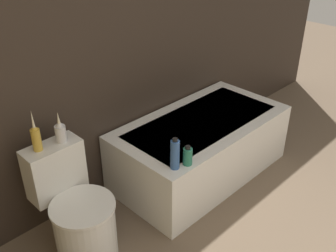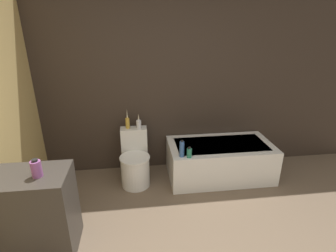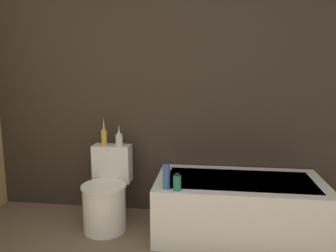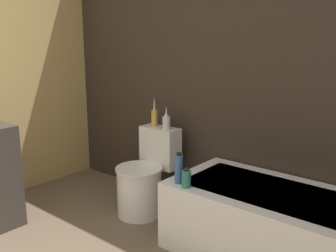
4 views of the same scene
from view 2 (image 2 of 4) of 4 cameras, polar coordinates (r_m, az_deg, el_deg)
wall_back_tiled at (r=3.75m, az=-1.85°, el=9.20°), size 6.40×0.06×2.60m
bathtub at (r=3.89m, az=11.15°, el=-7.22°), size 1.46×0.77×0.51m
toilet at (r=3.67m, az=-7.18°, el=-7.93°), size 0.41×0.57×0.74m
vanity_counter at (r=2.90m, az=-26.63°, el=-16.61°), size 0.68×0.49×0.85m
soap_bottle_glass at (r=2.57m, az=-26.74°, el=-8.27°), size 0.09×0.09×0.17m
vase_gold at (r=3.65m, az=-8.80°, el=0.85°), size 0.06×0.06×0.27m
vase_silver at (r=3.64m, az=-6.38°, el=0.61°), size 0.07×0.07×0.21m
shampoo_bottle_tall at (r=3.33m, az=3.04°, el=-5.02°), size 0.06×0.06×0.23m
shampoo_bottle_short at (r=3.34m, az=4.65°, el=-5.81°), size 0.06×0.06×0.14m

